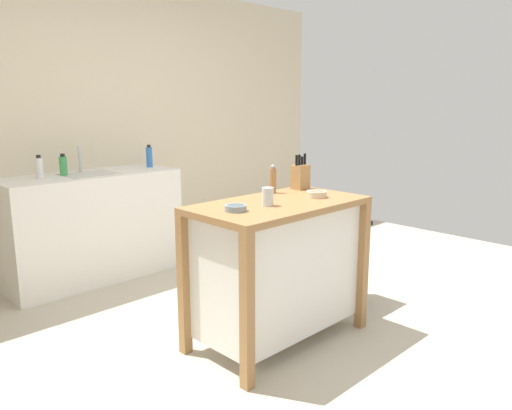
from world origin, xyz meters
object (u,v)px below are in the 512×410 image
bottle_spray_cleaner (39,168)px  bottle_dish_soap (149,157)px  drinking_cup (268,197)px  bowl_ceramic_wide (236,208)px  knife_block (300,176)px  trash_bin (342,262)px  kitchen_island (278,264)px  pepper_grinder (273,180)px  bottle_hand_soap (63,166)px  sink_faucet (80,159)px  bowl_ceramic_small (316,194)px

bottle_spray_cleaner → bottle_dish_soap: size_ratio=0.90×
drinking_cup → bottle_spray_cleaner: bearing=105.4°
bowl_ceramic_wide → bottle_spray_cleaner: (-0.31, 1.97, 0.07)m
bowl_ceramic_wide → bottle_dish_soap: bearing=70.6°
knife_block → bowl_ceramic_wide: bearing=-165.1°
trash_bin → knife_block: bearing=160.9°
kitchen_island → bottle_spray_cleaner: (-0.68, 1.96, 0.49)m
bowl_ceramic_wide → pepper_grinder: bearing=23.7°
kitchen_island → drinking_cup: 0.48m
bottle_spray_cleaner → bottle_dish_soap: (1.00, -0.01, 0.01)m
drinking_cup → bottle_hand_soap: (-0.34, 2.02, 0.03)m
drinking_cup → bottle_dish_soap: size_ratio=0.53×
bowl_ceramic_wide → pepper_grinder: (0.56, 0.25, 0.07)m
knife_block → trash_bin: knife_block is taller
knife_block → bowl_ceramic_wide: knife_block is taller
trash_bin → bottle_dish_soap: 2.05m
bowl_ceramic_wide → bottle_hand_soap: (-0.11, 1.99, 0.07)m
bottle_spray_cleaner → knife_block: bearing=-57.4°
bottle_dish_soap → pepper_grinder: bearing=-94.3°
bowl_ceramic_wide → pepper_grinder: 0.62m
kitchen_island → sink_faucet: bearing=97.9°
sink_faucet → bottle_dish_soap: (0.61, -0.13, -0.01)m
knife_block → sink_faucet: 2.01m
bowl_ceramic_small → drinking_cup: 0.42m
drinking_cup → sink_faucet: size_ratio=0.50×
drinking_cup → bottle_spray_cleaner: bottle_spray_cleaner is taller
drinking_cup → bottle_dish_soap: bearing=77.0°
pepper_grinder → knife_block: bearing=-7.3°
kitchen_island → bottle_dish_soap: bottle_dish_soap is taller
kitchen_island → pepper_grinder: bearing=50.4°
drinking_cup → pepper_grinder: pepper_grinder is taller
bowl_ceramic_small → sink_faucet: size_ratio=0.59×
pepper_grinder → bottle_dish_soap: size_ratio=0.92×
drinking_cup → bottle_spray_cleaner: size_ratio=0.59×
bowl_ceramic_small → bottle_spray_cleaner: 2.25m
drinking_cup → trash_bin: 1.14m
bowl_ceramic_wide → sink_faucet: bearing=87.9°
kitchen_island → drinking_cup: bearing=-165.9°
kitchen_island → pepper_grinder: pepper_grinder is taller
bowl_ceramic_wide → drinking_cup: size_ratio=1.13×
knife_block → bottle_spray_cleaner: 2.08m
bowl_ceramic_small → bottle_dish_soap: 2.02m
kitchen_island → bottle_hand_soap: 2.10m
drinking_cup → pepper_grinder: 0.43m
bowl_ceramic_wide → bottle_dish_soap: 2.08m
bowl_ceramic_small → bottle_spray_cleaner: bottle_spray_cleaner is taller
bowl_ceramic_small → bottle_dish_soap: size_ratio=0.63×
bowl_ceramic_small → pepper_grinder: size_ratio=0.68×
kitchen_island → bowl_ceramic_wide: bearing=-178.5°
bowl_ceramic_small → bottle_dish_soap: bottle_dish_soap is taller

